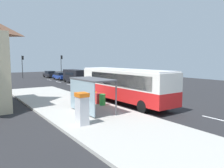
# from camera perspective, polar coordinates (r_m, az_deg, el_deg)

# --- Properties ---
(ground_plane) EXTENTS (56.00, 92.00, 0.04)m
(ground_plane) POSITION_cam_1_polar(r_m,az_deg,el_deg) (31.36, -7.95, -1.10)
(ground_plane) COLOR #262628
(sidewalk_platform) EXTENTS (6.20, 30.00, 0.18)m
(sidewalk_platform) POSITION_cam_1_polar(r_m,az_deg,el_deg) (17.94, -9.05, -6.44)
(sidewalk_platform) COLOR #ADAAA3
(sidewalk_platform) RESTS_ON ground
(lane_stripe_seg_0) EXTENTS (0.16, 2.20, 0.01)m
(lane_stripe_seg_0) POSITION_cam_1_polar(r_m,az_deg,el_deg) (16.65, 25.95, -8.34)
(lane_stripe_seg_0) COLOR silver
(lane_stripe_seg_0) RESTS_ON ground
(lane_stripe_seg_1) EXTENTS (0.16, 2.20, 0.01)m
(lane_stripe_seg_1) POSITION_cam_1_polar(r_m,az_deg,el_deg) (19.51, 13.03, -5.74)
(lane_stripe_seg_1) COLOR silver
(lane_stripe_seg_1) RESTS_ON ground
(lane_stripe_seg_2) EXTENTS (0.16, 2.20, 0.01)m
(lane_stripe_seg_2) POSITION_cam_1_polar(r_m,az_deg,el_deg) (23.10, 3.83, -3.69)
(lane_stripe_seg_2) COLOR silver
(lane_stripe_seg_2) RESTS_ON ground
(lane_stripe_seg_3) EXTENTS (0.16, 2.20, 0.01)m
(lane_stripe_seg_3) POSITION_cam_1_polar(r_m,az_deg,el_deg) (27.14, -2.73, -2.17)
(lane_stripe_seg_3) COLOR silver
(lane_stripe_seg_3) RESTS_ON ground
(lane_stripe_seg_4) EXTENTS (0.16, 2.20, 0.01)m
(lane_stripe_seg_4) POSITION_cam_1_polar(r_m,az_deg,el_deg) (31.46, -7.54, -1.02)
(lane_stripe_seg_4) COLOR silver
(lane_stripe_seg_4) RESTS_ON ground
(lane_stripe_seg_5) EXTENTS (0.16, 2.20, 0.01)m
(lane_stripe_seg_5) POSITION_cam_1_polar(r_m,az_deg,el_deg) (35.96, -11.16, -0.16)
(lane_stripe_seg_5) COLOR silver
(lane_stripe_seg_5) RESTS_ON ground
(lane_stripe_seg_6) EXTENTS (0.16, 2.20, 0.01)m
(lane_stripe_seg_6) POSITION_cam_1_polar(r_m,az_deg,el_deg) (40.57, -13.97, 0.51)
(lane_stripe_seg_6) COLOR silver
(lane_stripe_seg_6) RESTS_ON ground
(lane_stripe_seg_7) EXTENTS (0.16, 2.20, 0.01)m
(lane_stripe_seg_7) POSITION_cam_1_polar(r_m,az_deg,el_deg) (45.27, -16.21, 1.05)
(lane_stripe_seg_7) COLOR silver
(lane_stripe_seg_7) RESTS_ON ground
(bus) EXTENTS (2.62, 11.03, 3.21)m
(bus) POSITION_cam_1_polar(r_m,az_deg,el_deg) (20.02, 3.16, 0.05)
(bus) COLOR red
(bus) RESTS_ON ground
(white_van) EXTENTS (2.22, 5.28, 2.30)m
(white_van) POSITION_cam_1_polar(r_m,az_deg,el_deg) (38.65, -9.86, 2.31)
(white_van) COLOR black
(white_van) RESTS_ON ground
(sedan_near) EXTENTS (1.92, 4.44, 1.52)m
(sedan_near) POSITION_cam_1_polar(r_m,az_deg,el_deg) (51.27, -16.08, 2.53)
(sedan_near) COLOR black
(sedan_near) RESTS_ON ground
(sedan_far) EXTENTS (1.90, 4.43, 1.52)m
(sedan_far) POSITION_cam_1_polar(r_m,az_deg,el_deg) (45.07, -13.41, 2.10)
(sedan_far) COLOR navy
(sedan_far) RESTS_ON ground
(ticket_machine) EXTENTS (0.66, 0.76, 1.94)m
(ticket_machine) POSITION_cam_1_polar(r_m,az_deg,el_deg) (13.09, -7.90, -6.40)
(ticket_machine) COLOR silver
(ticket_machine) RESTS_ON sidewalk_platform
(recycling_bin_green) EXTENTS (0.52, 0.52, 0.95)m
(recycling_bin_green) POSITION_cam_1_polar(r_m,az_deg,el_deg) (18.60, -2.54, -4.13)
(recycling_bin_green) COLOR green
(recycling_bin_green) RESTS_ON sidewalk_platform
(recycling_bin_red) EXTENTS (0.52, 0.52, 0.95)m
(recycling_bin_red) POSITION_cam_1_polar(r_m,az_deg,el_deg) (19.19, -3.65, -3.81)
(recycling_bin_red) COLOR red
(recycling_bin_red) RESTS_ON sidewalk_platform
(recycling_bin_orange) EXTENTS (0.52, 0.52, 0.95)m
(recycling_bin_orange) POSITION_cam_1_polar(r_m,az_deg,el_deg) (19.79, -4.69, -3.51)
(recycling_bin_orange) COLOR orange
(recycling_bin_orange) RESTS_ON sidewalk_platform
(recycling_bin_blue) EXTENTS (0.52, 0.52, 0.95)m
(recycling_bin_blue) POSITION_cam_1_polar(r_m,az_deg,el_deg) (20.39, -5.67, -3.22)
(recycling_bin_blue) COLOR blue
(recycling_bin_blue) RESTS_ON sidewalk_platform
(traffic_light_near_side) EXTENTS (0.49, 0.28, 5.12)m
(traffic_light_near_side) POSITION_cam_1_polar(r_m,az_deg,el_deg) (53.09, -13.19, 5.56)
(traffic_light_near_side) COLOR #2D2D2D
(traffic_light_near_side) RESTS_ON ground
(traffic_light_far_side) EXTENTS (0.49, 0.28, 4.96)m
(traffic_light_far_side) POSITION_cam_1_polar(r_m,az_deg,el_deg) (51.37, -22.51, 5.11)
(traffic_light_far_side) COLOR #2D2D2D
(traffic_light_far_side) RESTS_ON ground
(bus_shelter) EXTENTS (1.80, 4.00, 2.50)m
(bus_shelter) POSITION_cam_1_polar(r_m,az_deg,el_deg) (15.94, -6.31, -0.70)
(bus_shelter) COLOR #4C4C51
(bus_shelter) RESTS_ON sidewalk_platform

